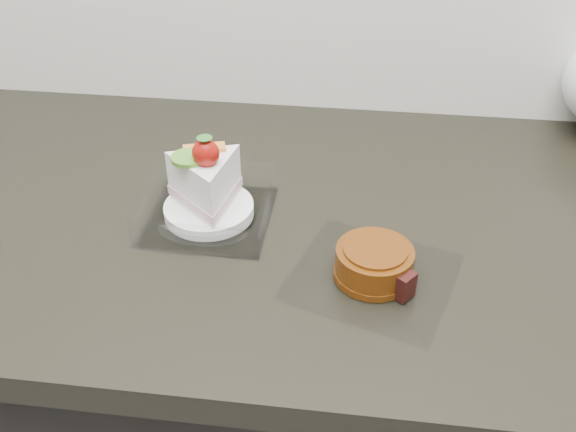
{
  "coord_description": "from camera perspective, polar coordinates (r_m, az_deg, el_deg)",
  "views": [
    {
      "loc": [
        0.05,
        0.99,
        1.4
      ],
      "look_at": [
        -0.03,
        1.62,
        0.94
      ],
      "focal_mm": 40.0,
      "sensor_mm": 36.0,
      "label": 1
    }
  ],
  "objects": [
    {
      "name": "cake_tray",
      "position": [
        0.83,
        -7.14,
        1.75
      ],
      "size": [
        0.16,
        0.16,
        0.13
      ],
      "rotation": [
        0.0,
        0.0,
        -0.01
      ],
      "color": "white",
      "rests_on": "counter"
    },
    {
      "name": "counter",
      "position": [
        1.18,
        1.96,
        -17.65
      ],
      "size": [
        2.04,
        0.64,
        0.9
      ],
      "color": "black",
      "rests_on": "ground"
    },
    {
      "name": "mooncake_wrap",
      "position": [
        0.75,
        7.72,
        -4.45
      ],
      "size": [
        0.22,
        0.22,
        0.04
      ],
      "rotation": [
        0.0,
        0.0,
        -0.14
      ],
      "color": "white",
      "rests_on": "counter"
    }
  ]
}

